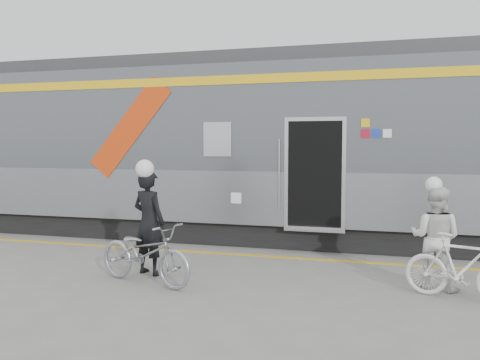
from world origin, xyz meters
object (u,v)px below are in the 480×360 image
at_px(man, 149,222).
at_px(bicycle_left, 145,253).
at_px(woman, 435,238).
at_px(bicycle_right, 462,268).

bearing_deg(man, bicycle_left, 127.76).
distance_m(man, woman, 4.48).
bearing_deg(bicycle_left, bicycle_right, -66.93).
bearing_deg(bicycle_left, woman, -59.36).
bearing_deg(bicycle_right, bicycle_left, 114.02).
xyz_separation_m(bicycle_left, woman, (4.26, 0.97, 0.29)).
distance_m(man, bicycle_right, 4.78).
bearing_deg(woman, bicycle_left, 31.59).
bearing_deg(bicycle_right, woman, 47.34).
xyz_separation_m(man, bicycle_left, (0.20, -0.55, -0.39)).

